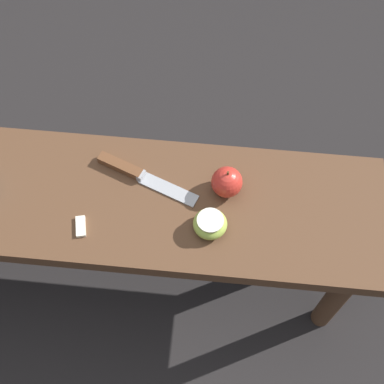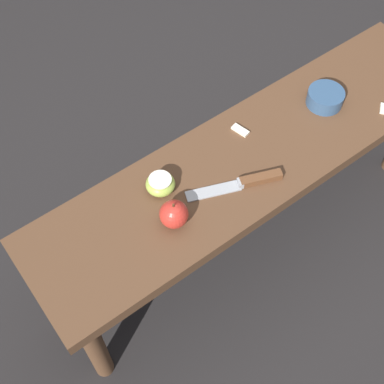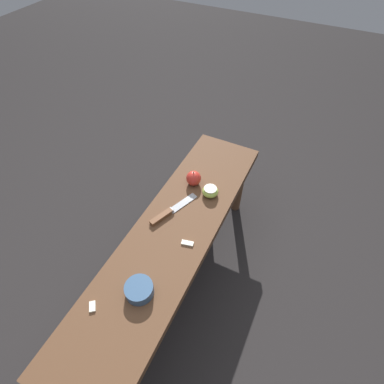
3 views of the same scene
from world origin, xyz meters
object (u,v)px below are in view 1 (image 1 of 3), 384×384
wooden_bench (98,208)px  apple_cut (210,224)px  knife (133,172)px  apple_whole (227,182)px

wooden_bench → apple_cut: bearing=168.5°
knife → apple_cut: (-0.19, 0.12, 0.01)m
knife → apple_whole: 0.22m
knife → apple_whole: bearing=16.0°
wooden_bench → apple_whole: bearing=-171.7°
apple_whole → apple_cut: 0.10m
wooden_bench → knife: (-0.08, -0.06, 0.07)m
knife → apple_whole: apple_whole is taller
knife → wooden_bench: bearing=-120.5°
wooden_bench → knife: 0.13m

